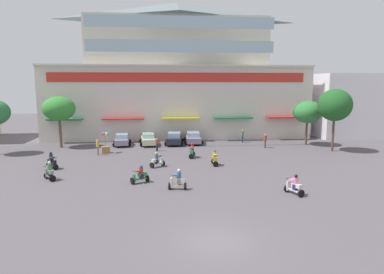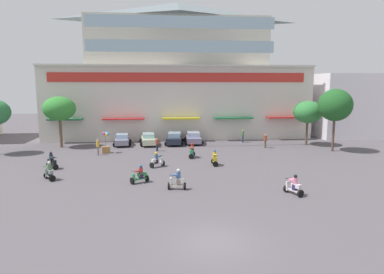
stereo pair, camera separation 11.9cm
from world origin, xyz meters
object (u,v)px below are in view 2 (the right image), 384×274
(scooter_rider_4, at_px, (177,181))
(pedestrian_3, at_px, (265,140))
(plaza_tree_3, at_px, (308,112))
(parked_car_2, at_px, (174,138))
(scooter_rider_2, at_px, (157,161))
(scooter_rider_6, at_px, (49,172))
(scooter_rider_7, at_px, (294,186))
(scooter_rider_8, at_px, (192,152))
(plaza_tree_1, at_px, (335,105))
(pedestrian_2, at_px, (243,135))
(plaza_tree_2, at_px, (59,109))
(parked_car_3, at_px, (193,138))
(scooter_rider_9, at_px, (52,162))
(scooter_rider_3, at_px, (140,175))
(parked_car_0, at_px, (122,140))
(parked_car_1, at_px, (148,139))
(pedestrian_1, at_px, (157,144))
(pedestrian_0, at_px, (98,146))
(balloon_vendor_cart, at_px, (106,144))
(scooter_rider_5, at_px, (215,159))

(scooter_rider_4, bearing_deg, pedestrian_3, 53.52)
(plaza_tree_3, relative_size, parked_car_2, 1.25)
(scooter_rider_2, bearing_deg, scooter_rider_6, -157.35)
(scooter_rider_7, xyz_separation_m, scooter_rider_8, (-5.96, 12.64, 0.03))
(parked_car_2, xyz_separation_m, scooter_rider_6, (-10.67, -15.47, -0.12))
(plaza_tree_1, xyz_separation_m, pedestrian_2, (-8.92, 6.70, -4.31))
(plaza_tree_2, xyz_separation_m, parked_car_3, (16.36, 1.24, -3.97))
(scooter_rider_8, bearing_deg, scooter_rider_9, -165.24)
(scooter_rider_2, relative_size, scooter_rider_3, 0.97)
(parked_car_0, height_order, scooter_rider_3, parked_car_0)
(scooter_rider_4, relative_size, scooter_rider_6, 0.99)
(pedestrian_2, bearing_deg, scooter_rider_6, -140.88)
(plaza_tree_2, bearing_deg, scooter_rider_4, -53.66)
(parked_car_1, xyz_separation_m, scooter_rider_3, (-0.07, -16.83, -0.16))
(parked_car_2, bearing_deg, parked_car_3, 10.55)
(plaza_tree_2, xyz_separation_m, pedestrian_3, (24.75, -2.65, -3.76))
(scooter_rider_9, bearing_deg, plaza_tree_2, 101.57)
(plaza_tree_1, bearing_deg, pedestrian_3, 159.28)
(scooter_rider_3, relative_size, scooter_rider_4, 0.95)
(parked_car_2, bearing_deg, plaza_tree_3, -6.67)
(parked_car_3, height_order, scooter_rider_7, parked_car_3)
(plaza_tree_3, bearing_deg, parked_car_1, 174.67)
(scooter_rider_8, relative_size, pedestrian_1, 1.02)
(pedestrian_0, bearing_deg, pedestrian_2, 20.33)
(scooter_rider_7, distance_m, balloon_vendor_cart, 22.12)
(pedestrian_0, height_order, pedestrian_2, pedestrian_0)
(parked_car_2, distance_m, scooter_rider_9, 16.47)
(plaza_tree_1, height_order, pedestrian_2, plaza_tree_1)
(scooter_rider_9, bearing_deg, scooter_rider_5, -0.40)
(parked_car_0, bearing_deg, parked_car_3, 3.94)
(plaza_tree_3, xyz_separation_m, scooter_rider_2, (-18.79, -9.94, -3.59))
(scooter_rider_2, bearing_deg, scooter_rider_7, -42.94)
(plaza_tree_3, xyz_separation_m, scooter_rider_7, (-9.21, -18.85, -3.57))
(parked_car_1, bearing_deg, pedestrian_2, 3.08)
(parked_car_3, bearing_deg, scooter_rider_6, -129.55)
(plaza_tree_2, relative_size, plaza_tree_3, 1.11)
(parked_car_0, relative_size, pedestrian_3, 2.36)
(plaza_tree_3, height_order, balloon_vendor_cart, plaza_tree_3)
(scooter_rider_3, height_order, pedestrian_2, pedestrian_2)
(scooter_rider_2, height_order, scooter_rider_9, scooter_rider_9)
(parked_car_1, distance_m, pedestrian_3, 14.57)
(plaza_tree_3, relative_size, scooter_rider_8, 3.58)
(plaza_tree_1, relative_size, parked_car_3, 1.58)
(parked_car_0, relative_size, scooter_rider_5, 2.65)
(parked_car_1, height_order, scooter_rider_9, scooter_rider_9)
(parked_car_3, relative_size, scooter_rider_9, 2.90)
(balloon_vendor_cart, bearing_deg, scooter_rider_2, -50.47)
(parked_car_2, distance_m, scooter_rider_8, 8.31)
(parked_car_2, relative_size, scooter_rider_8, 2.86)
(parked_car_0, height_order, parked_car_2, parked_car_2)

